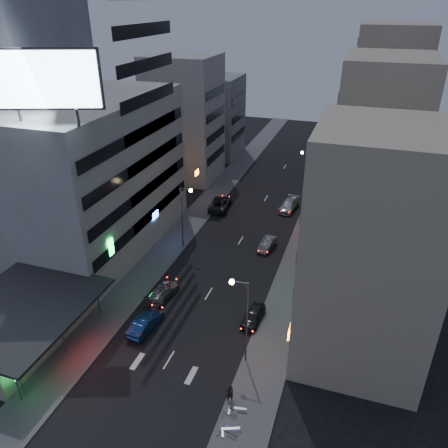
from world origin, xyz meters
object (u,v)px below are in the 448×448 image
at_px(scooter_black_a, 239,429).
at_px(scooter_blue, 240,428).
at_px(parked_car_right_near, 253,316).
at_px(road_car_blue, 145,323).
at_px(parked_car_right_far, 289,205).
at_px(scooter_black_b, 238,410).
at_px(person, 230,392).
at_px(parked_car_left, 220,204).
at_px(scooter_silver_a, 240,421).
at_px(scooter_silver_b, 247,403).
at_px(road_car_silver, 163,292).
at_px(parked_car_right_mid, 267,244).

distance_m(scooter_black_a, scooter_blue, 0.20).
xyz_separation_m(parked_car_right_near, road_car_blue, (-9.29, -4.27, 0.06)).
xyz_separation_m(parked_car_right_far, scooter_black_b, (3.21, -36.55, -0.09)).
bearing_deg(road_car_blue, person, 157.57).
height_order(scooter_black_a, scooter_blue, scooter_black_a).
xyz_separation_m(parked_car_left, scooter_blue, (13.49, -35.24, -0.15)).
bearing_deg(person, scooter_silver_a, 89.11).
relative_size(parked_car_right_far, scooter_black_a, 2.62).
relative_size(scooter_blue, scooter_black_b, 1.00).
height_order(road_car_blue, scooter_black_a, road_car_blue).
relative_size(scooter_silver_a, scooter_silver_b, 0.99).
bearing_deg(road_car_blue, road_car_silver, -76.86).
height_order(parked_car_right_mid, person, person).
distance_m(parked_car_right_near, road_car_silver, 9.97).
bearing_deg(parked_car_right_mid, scooter_silver_a, -73.55).
height_order(parked_car_left, road_car_silver, parked_car_left).
bearing_deg(road_car_blue, parked_car_right_mid, -106.23).
bearing_deg(parked_car_right_near, parked_car_left, 120.71).
distance_m(parked_car_left, scooter_black_b, 36.20).
distance_m(scooter_blue, scooter_black_b, 1.53).
relative_size(road_car_blue, scooter_blue, 2.54).
xyz_separation_m(road_car_blue, scooter_black_b, (11.00, -6.46, -0.08)).
bearing_deg(parked_car_left, scooter_black_b, 105.41).
distance_m(parked_car_left, scooter_black_a, 37.87).
relative_size(road_car_blue, scooter_silver_b, 2.13).
bearing_deg(scooter_black_a, parked_car_left, 31.17).
relative_size(parked_car_right_near, scooter_silver_b, 1.89).
height_order(parked_car_left, scooter_silver_b, parked_car_left).
xyz_separation_m(parked_car_right_near, scooter_black_b, (1.71, -10.73, -0.02)).
xyz_separation_m(parked_car_left, road_car_silver, (1.27, -22.29, -0.13)).
bearing_deg(person, parked_car_right_mid, -120.28).
height_order(parked_car_right_far, road_car_blue, parked_car_right_far).
distance_m(parked_car_right_far, road_car_silver, 26.40).
bearing_deg(parked_car_right_near, road_car_silver, -179.79).
bearing_deg(parked_car_right_far, parked_car_left, -157.54).
relative_size(scooter_black_a, scooter_silver_a, 0.95).
bearing_deg(parked_car_right_far, road_car_blue, -97.75).
distance_m(road_car_blue, scooter_silver_a, 13.59).
height_order(parked_car_right_near, road_car_silver, road_car_silver).
height_order(road_car_blue, scooter_black_b, road_car_blue).
relative_size(parked_car_right_near, parked_car_right_far, 0.77).
bearing_deg(parked_car_right_mid, road_car_silver, -114.05).
bearing_deg(person, parked_car_right_near, -122.47).
bearing_deg(scooter_black_a, scooter_silver_b, 10.94).
bearing_deg(scooter_blue, parked_car_right_far, 25.35).
bearing_deg(scooter_silver_a, scooter_black_a, 164.84).
xyz_separation_m(parked_car_right_mid, scooter_black_b, (3.63, -24.62, 0.01)).
xyz_separation_m(road_car_blue, scooter_silver_b, (11.48, -5.67, 0.03)).
xyz_separation_m(scooter_silver_a, scooter_silver_b, (0.06, 1.69, 0.00)).
distance_m(parked_car_right_far, scooter_black_b, 36.69).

